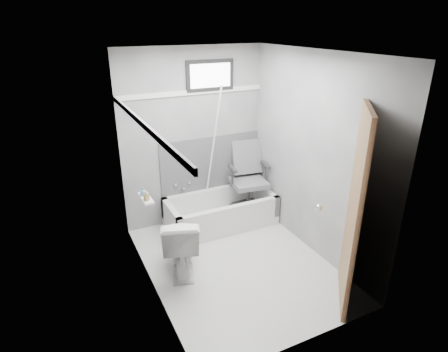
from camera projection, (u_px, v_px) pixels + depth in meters
floor at (237, 263)px, 4.46m from camera, size 2.60×2.60×0.00m
ceiling at (240, 52)px, 3.53m from camera, size 2.60×2.60×0.00m
wall_back at (194, 138)px, 5.08m from camera, size 2.00×0.02×2.40m
wall_front at (316, 226)px, 2.92m from camera, size 2.00×0.02×2.40m
wall_left at (146, 187)px, 3.59m from camera, size 0.02×2.60×2.40m
wall_right at (313, 156)px, 4.40m from camera, size 0.02×2.60×2.40m
bathtub at (221, 211)px, 5.24m from camera, size 1.50×0.70×0.42m
office_chair at (249, 178)px, 5.32m from camera, size 0.64×0.64×0.98m
toilet at (181, 243)px, 4.22m from camera, size 0.62×0.82×0.71m
door at (399, 220)px, 3.40m from camera, size 0.78×0.78×2.00m
window at (210, 75)px, 4.85m from camera, size 0.66×0.04×0.40m
backerboard at (211, 163)px, 5.32m from camera, size 1.50×0.02×0.78m
trim_back at (192, 92)px, 4.83m from camera, size 2.00×0.02×0.06m
trim_left at (142, 124)px, 3.36m from camera, size 0.02×2.60×0.06m
pole at (212, 152)px, 5.00m from camera, size 0.02×0.62×1.86m
shelf at (146, 198)px, 4.05m from camera, size 0.10×0.32×0.02m
soap_bottle_a at (146, 196)px, 3.95m from camera, size 0.06×0.06×0.11m
soap_bottle_b at (143, 191)px, 4.07m from camera, size 0.09×0.09×0.09m
faucet at (182, 185)px, 5.22m from camera, size 0.26×0.10×0.16m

